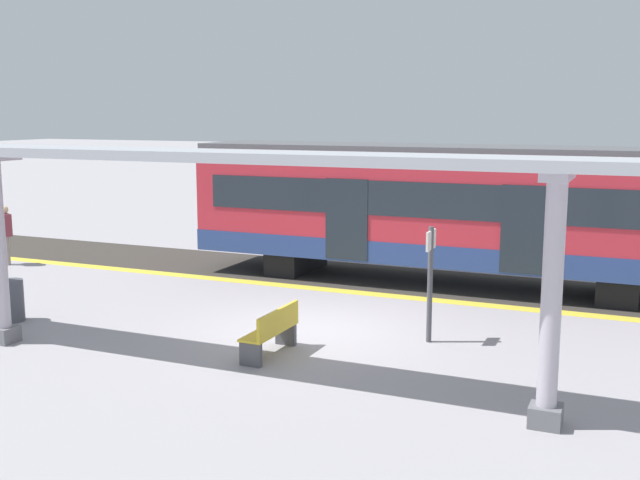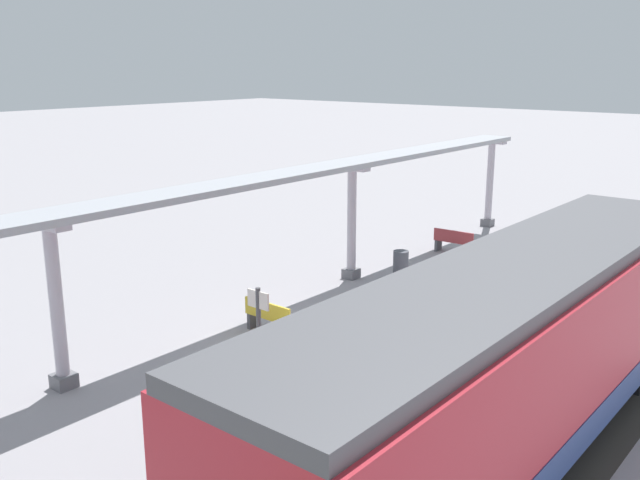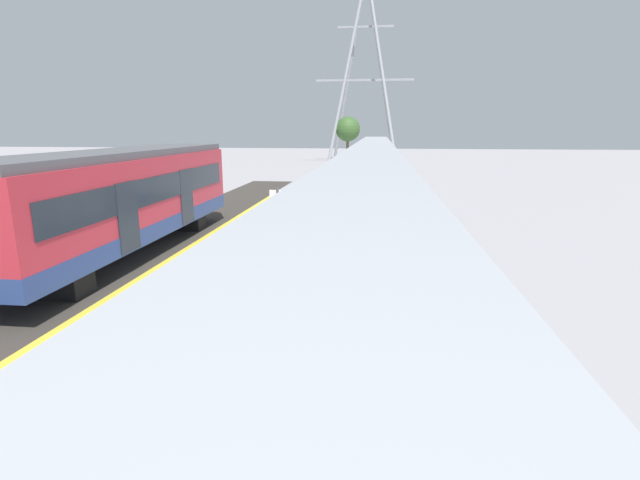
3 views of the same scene
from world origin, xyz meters
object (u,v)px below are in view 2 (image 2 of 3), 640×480
(bench_mid_platform, at_px, (455,242))
(trash_bin, at_px, (401,265))
(train_near_carriage, at_px, (516,355))
(canopy_pillar_second, at_px, (352,222))
(passenger_waiting_near_edge, at_px, (600,239))
(canopy_pillar_nearest, at_px, (490,183))
(canopy_pillar_third, at_px, (57,306))
(platform_info_sign, at_px, (259,329))
(bench_far_end, at_px, (271,317))

(bench_mid_platform, relative_size, trash_bin, 1.74)
(train_near_carriage, relative_size, trash_bin, 14.80)
(canopy_pillar_second, distance_m, passenger_waiting_near_edge, 8.07)
(canopy_pillar_nearest, xyz_separation_m, canopy_pillar_third, (0.00, 19.24, 0.00))
(train_near_carriage, bearing_deg, canopy_pillar_third, 23.12)
(canopy_pillar_second, bearing_deg, platform_info_sign, 113.51)
(train_near_carriage, height_order, canopy_pillar_nearest, canopy_pillar_nearest)
(trash_bin, xyz_separation_m, platform_info_sign, (-2.00, 8.33, 0.89))
(canopy_pillar_nearest, bearing_deg, bench_mid_platform, 102.86)
(train_near_carriage, bearing_deg, bench_far_end, -11.12)
(canopy_pillar_second, height_order, bench_mid_platform, canopy_pillar_second)
(canopy_pillar_third, distance_m, platform_info_sign, 4.10)
(canopy_pillar_third, bearing_deg, canopy_pillar_second, -90.00)
(train_near_carriage, height_order, canopy_pillar_second, canopy_pillar_second)
(platform_info_sign, xyz_separation_m, passenger_waiting_near_edge, (-2.49, -13.02, -0.27))
(bench_far_end, xyz_separation_m, passenger_waiting_near_edge, (-4.39, -10.68, 0.62))
(bench_far_end, distance_m, trash_bin, 5.99)
(canopy_pillar_third, xyz_separation_m, platform_info_sign, (-3.19, -2.53, -0.46))
(canopy_pillar_third, xyz_separation_m, bench_far_end, (-1.29, -4.86, -1.35))
(train_near_carriage, height_order, passenger_waiting_near_edge, train_near_carriage)
(platform_info_sign, bearing_deg, trash_bin, -76.50)
(train_near_carriage, xyz_separation_m, canopy_pillar_nearest, (8.21, -15.74, -0.04))
(canopy_pillar_third, xyz_separation_m, passenger_waiting_near_edge, (-5.69, -15.55, -0.73))
(canopy_pillar_second, xyz_separation_m, bench_far_end, (-1.29, 5.01, -1.35))
(bench_mid_platform, distance_m, trash_bin, 3.63)
(canopy_pillar_nearest, distance_m, bench_mid_platform, 5.06)
(train_near_carriage, distance_m, canopy_pillar_nearest, 17.75)
(trash_bin, xyz_separation_m, passenger_waiting_near_edge, (-4.49, -4.69, 0.62))
(canopy_pillar_nearest, distance_m, canopy_pillar_third, 19.24)
(canopy_pillar_nearest, xyz_separation_m, passenger_waiting_near_edge, (-5.69, 3.69, -0.73))
(passenger_waiting_near_edge, bearing_deg, canopy_pillar_second, 44.96)
(bench_far_end, bearing_deg, trash_bin, -89.07)
(bench_far_end, relative_size, trash_bin, 1.72)
(trash_bin, distance_m, platform_info_sign, 8.61)
(bench_mid_platform, distance_m, passenger_waiting_near_edge, 4.76)
(canopy_pillar_nearest, height_order, bench_mid_platform, canopy_pillar_nearest)
(train_near_carriage, distance_m, trash_bin, 10.26)
(canopy_pillar_nearest, height_order, passenger_waiting_near_edge, canopy_pillar_nearest)
(platform_info_sign, relative_size, passenger_waiting_near_edge, 1.30)
(trash_bin, bearing_deg, bench_mid_platform, -88.30)
(bench_mid_platform, bearing_deg, canopy_pillar_nearest, -77.14)
(train_near_carriage, relative_size, bench_far_end, 8.58)
(canopy_pillar_third, height_order, bench_mid_platform, canopy_pillar_third)
(train_near_carriage, xyz_separation_m, canopy_pillar_third, (8.21, 3.50, -0.04))
(canopy_pillar_second, height_order, platform_info_sign, canopy_pillar_second)
(canopy_pillar_nearest, bearing_deg, trash_bin, 98.10)
(train_near_carriage, relative_size, canopy_pillar_third, 3.66)
(bench_far_end, bearing_deg, train_near_carriage, 168.88)
(train_near_carriage, distance_m, bench_far_end, 7.18)
(canopy_pillar_nearest, bearing_deg, canopy_pillar_second, 90.00)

